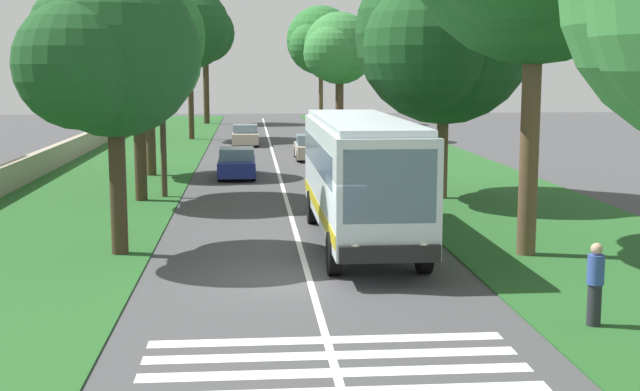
% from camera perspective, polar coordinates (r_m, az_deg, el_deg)
% --- Properties ---
extents(ground, '(160.00, 160.00, 0.00)m').
position_cam_1_polar(ground, '(21.45, -0.72, -5.52)').
color(ground, '#424244').
extents(grass_verge_left, '(120.00, 8.00, 0.04)m').
position_cam_1_polar(grass_verge_left, '(36.77, -15.25, 0.05)').
color(grass_verge_left, '#235623').
rests_on(grass_verge_left, ground).
extents(grass_verge_right, '(120.00, 8.00, 0.04)m').
position_cam_1_polar(grass_verge_right, '(37.40, 10.28, 0.35)').
color(grass_verge_right, '#235623').
rests_on(grass_verge_right, ground).
extents(centre_line, '(110.00, 0.16, 0.01)m').
position_cam_1_polar(centre_line, '(36.17, -2.37, 0.18)').
color(centre_line, silver).
rests_on(centre_line, ground).
extents(coach_bus, '(11.16, 2.62, 3.73)m').
position_cam_1_polar(coach_bus, '(25.47, 2.64, 1.58)').
color(coach_bus, silver).
rests_on(coach_bus, ground).
extents(zebra_crossing, '(4.95, 6.80, 0.01)m').
position_cam_1_polar(zebra_crossing, '(14.63, 1.27, -12.22)').
color(zebra_crossing, silver).
rests_on(zebra_crossing, ground).
extents(trailing_car_0, '(4.30, 1.78, 1.43)m').
position_cam_1_polar(trailing_car_0, '(41.42, -5.51, 2.11)').
color(trailing_car_0, navy).
rests_on(trailing_car_0, ground).
extents(trailing_car_1, '(4.30, 1.78, 1.43)m').
position_cam_1_polar(trailing_car_1, '(49.47, -0.60, 3.17)').
color(trailing_car_1, '#B7A893').
rests_on(trailing_car_1, ground).
extents(trailing_car_2, '(4.30, 1.78, 1.43)m').
position_cam_1_polar(trailing_car_2, '(58.94, -4.95, 3.97)').
color(trailing_car_2, '#B7A893').
rests_on(trailing_car_2, ground).
extents(roadside_tree_left_0, '(7.18, 5.97, 11.00)m').
position_cam_1_polar(roadside_tree_left_0, '(64.07, -8.82, 10.74)').
color(roadside_tree_left_0, '#3D2D1E').
rests_on(roadside_tree_left_0, grass_verge_left).
extents(roadside_tree_left_1, '(6.39, 5.49, 11.18)m').
position_cam_1_polar(roadside_tree_left_1, '(82.42, -7.70, 10.48)').
color(roadside_tree_left_1, '#3D2D1E').
rests_on(roadside_tree_left_1, grass_verge_left).
extents(roadside_tree_left_2, '(5.91, 5.04, 8.00)m').
position_cam_1_polar(roadside_tree_left_2, '(42.47, -11.40, 8.52)').
color(roadside_tree_left_2, '#4C3826').
rests_on(roadside_tree_left_2, grass_verge_left).
extents(roadside_tree_left_3, '(5.82, 4.72, 7.90)m').
position_cam_1_polar(roadside_tree_left_3, '(24.27, -13.86, 8.85)').
color(roadside_tree_left_3, '#3D2D1E').
rests_on(roadside_tree_left_3, grass_verge_left).
extents(roadside_tree_left_4, '(6.70, 5.27, 8.93)m').
position_cam_1_polar(roadside_tree_left_4, '(34.33, -12.26, 9.87)').
color(roadside_tree_left_4, '#3D2D1E').
rests_on(roadside_tree_left_4, grass_verge_left).
extents(roadside_tree_right_1, '(6.61, 5.25, 9.14)m').
position_cam_1_polar(roadside_tree_right_1, '(62.34, 1.14, 9.53)').
color(roadside_tree_right_1, '#4C3826').
rests_on(roadside_tree_right_1, grass_verge_right).
extents(roadside_tree_right_2, '(8.40, 7.05, 9.98)m').
position_cam_1_polar(roadside_tree_right_2, '(34.36, 7.90, 10.21)').
color(roadside_tree_right_2, brown).
rests_on(roadside_tree_right_2, grass_verge_right).
extents(roadside_tree_right_4, '(7.39, 6.42, 10.96)m').
position_cam_1_polar(roadside_tree_right_4, '(81.43, -0.06, 10.12)').
color(roadside_tree_right_4, brown).
rests_on(roadside_tree_right_4, grass_verge_right).
extents(utility_pole, '(0.24, 1.40, 7.97)m').
position_cam_1_polar(utility_pole, '(35.03, -10.40, 6.62)').
color(utility_pole, '#473828').
rests_on(utility_pole, grass_verge_left).
extents(roadside_wall, '(70.00, 0.40, 1.16)m').
position_cam_1_polar(roadside_wall, '(42.27, -18.59, 1.77)').
color(roadside_wall, '#9E937F').
rests_on(roadside_wall, grass_verge_left).
extents(pedestrian, '(0.34, 0.34, 1.69)m').
position_cam_1_polar(pedestrian, '(18.15, 17.73, -5.56)').
color(pedestrian, '#26262D').
rests_on(pedestrian, grass_verge_right).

